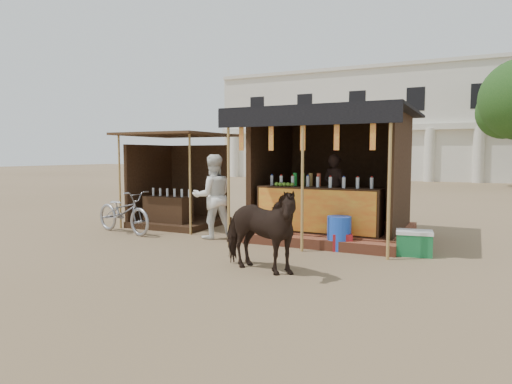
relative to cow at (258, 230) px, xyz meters
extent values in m
plane|color=#846B4C|center=(-0.91, 0.19, -0.67)|extent=(120.00, 120.00, 0.00)
cube|color=#984C31|center=(0.09, 3.69, -0.56)|extent=(3.40, 2.80, 0.22)
cube|color=#984C31|center=(0.09, 2.14, -0.57)|extent=(3.40, 0.35, 0.20)
cube|color=#372314|center=(0.09, 2.74, 0.03)|extent=(2.60, 0.55, 0.95)
cube|color=#ED541B|center=(0.09, 2.45, 0.03)|extent=(2.50, 0.02, 0.88)
cube|color=#372314|center=(0.09, 4.94, 0.80)|extent=(3.00, 0.12, 2.50)
cube|color=#372314|center=(-1.41, 3.69, 0.80)|extent=(0.12, 2.50, 2.50)
cube|color=#372314|center=(1.59, 3.69, 0.80)|extent=(0.12, 2.50, 2.50)
cube|color=black|center=(0.09, 3.49, 2.08)|extent=(3.60, 3.60, 0.06)
cube|color=black|center=(0.09, 1.71, 1.90)|extent=(3.60, 0.06, 0.36)
cylinder|color=tan|center=(-1.51, 1.74, 0.71)|extent=(0.06, 0.06, 2.75)
cylinder|color=tan|center=(0.09, 1.74, 0.71)|extent=(0.06, 0.06, 2.75)
cylinder|color=tan|center=(1.69, 1.74, 0.71)|extent=(0.06, 0.06, 2.75)
cube|color=red|center=(-1.21, 1.74, 1.53)|extent=(0.10, 0.02, 0.55)
cube|color=red|center=(-0.56, 1.74, 1.53)|extent=(0.10, 0.02, 0.55)
cube|color=red|center=(0.09, 1.74, 1.53)|extent=(0.10, 0.02, 0.55)
cube|color=red|center=(0.74, 1.74, 1.53)|extent=(0.10, 0.02, 0.55)
cube|color=red|center=(1.39, 1.74, 1.53)|extent=(0.10, 0.02, 0.55)
imported|color=black|center=(0.12, 3.79, 0.37)|extent=(0.69, 0.56, 1.63)
cube|color=#372314|center=(-3.91, 3.39, -0.59)|extent=(2.00, 2.00, 0.15)
cube|color=#372314|center=(-3.91, 4.34, 0.38)|extent=(1.90, 0.10, 2.10)
cube|color=#372314|center=(-4.86, 3.39, 0.38)|extent=(0.10, 1.90, 2.10)
cube|color=#472D19|center=(-3.91, 3.29, 1.68)|extent=(2.40, 2.40, 0.06)
cylinder|color=tan|center=(-4.96, 2.34, 0.51)|extent=(0.05, 0.05, 2.35)
cylinder|color=tan|center=(-2.86, 2.34, 0.51)|extent=(0.05, 0.05, 2.35)
cube|color=#372314|center=(-3.91, 2.89, -0.27)|extent=(1.20, 0.50, 0.80)
imported|color=black|center=(0.00, 0.00, 0.00)|extent=(1.70, 1.04, 1.34)
imported|color=#95969E|center=(-4.39, 1.82, -0.16)|extent=(2.03, 1.10, 1.01)
imported|color=white|center=(-2.16, 2.19, 0.26)|extent=(1.13, 1.13, 1.85)
cylinder|color=blue|center=(0.69, 2.19, -0.34)|extent=(0.48, 0.48, 0.66)
cube|color=maroon|center=(0.73, 2.19, -0.50)|extent=(0.50, 0.50, 0.33)
cube|color=#187039|center=(2.06, 2.31, -0.47)|extent=(0.67, 0.50, 0.40)
cube|color=white|center=(2.06, 2.31, -0.24)|extent=(0.70, 0.53, 0.06)
cube|color=silver|center=(-2.91, 30.19, 3.33)|extent=(26.00, 7.00, 8.00)
cube|color=silver|center=(-2.91, 26.59, 3.03)|extent=(26.00, 0.50, 0.40)
cube|color=silver|center=(-2.91, 26.69, 7.38)|extent=(26.00, 0.30, 0.25)
cylinder|color=silver|center=(-14.91, 26.59, 1.13)|extent=(0.70, 0.70, 3.60)
cylinder|color=silver|center=(-11.91, 26.59, 1.13)|extent=(0.70, 0.70, 3.60)
cylinder|color=silver|center=(-8.91, 26.59, 1.13)|extent=(0.70, 0.70, 3.60)
cylinder|color=silver|center=(-5.91, 26.59, 1.13)|extent=(0.70, 0.70, 3.60)
cylinder|color=silver|center=(-2.91, 26.59, 1.13)|extent=(0.70, 0.70, 3.60)
cylinder|color=silver|center=(0.09, 26.59, 1.13)|extent=(0.70, 0.70, 3.60)
cylinder|color=silver|center=(3.09, 26.59, 1.13)|extent=(0.70, 0.70, 3.60)
sphere|color=#2A4F1B|center=(4.29, 22.79, 3.53)|extent=(2.99, 2.99, 2.99)
camera|label=1|loc=(3.06, -6.38, 1.19)|focal=32.00mm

